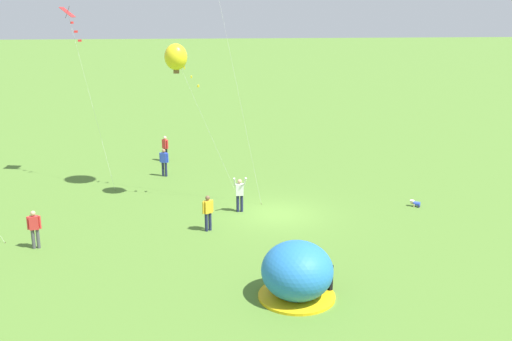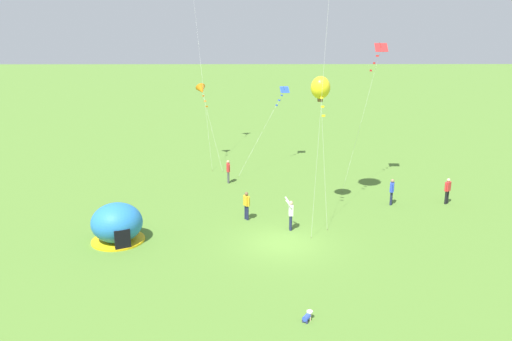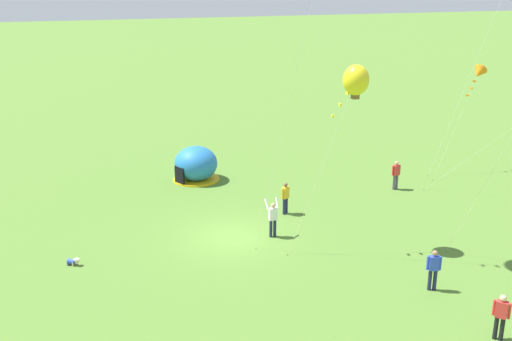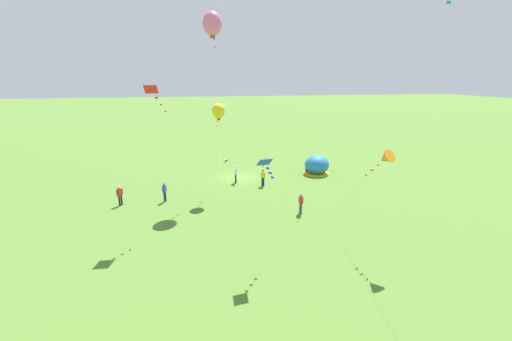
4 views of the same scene
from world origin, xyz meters
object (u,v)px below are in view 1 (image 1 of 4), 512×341
object	(u,v)px
person_strolling	(34,227)
person_near_tent	(208,211)
popup_tent	(297,272)
person_with_toddler	(164,161)
kite_yellow	(176,57)
person_arms_raised	(240,193)
toddler_crawling	(415,203)
person_far_back	(165,147)
kite_red	(70,19)

from	to	relation	value
person_strolling	person_near_tent	bearing A→B (deg)	-79.17
popup_tent	person_with_toddler	xyz separation A→B (m)	(16.18, 5.72, -0.03)
person_near_tent	kite_yellow	bearing A→B (deg)	18.02
popup_tent	person_arms_raised	bearing A→B (deg)	9.16
toddler_crawling	person_far_back	bearing A→B (deg)	52.22
toddler_crawling	kite_red	distance (m)	21.58
person_arms_raised	kite_red	xyz separation A→B (m)	(6.68, 9.12, 8.42)
kite_yellow	kite_red	distance (m)	7.95
person_strolling	person_far_back	world-z (taller)	same
person_far_back	person_with_toddler	bearing A→B (deg)	-177.71
popup_tent	person_strolling	world-z (taller)	popup_tent
toddler_crawling	kite_yellow	distance (m)	14.47
person_strolling	kite_red	world-z (taller)	kite_red
person_arms_raised	kite_red	bearing A→B (deg)	53.77
person_far_back	kite_red	size ratio (longest dim) A/B	0.17
person_arms_raised	person_near_tent	bearing A→B (deg)	146.83
popup_tent	kite_red	bearing A→B (deg)	33.55
toddler_crawling	person_near_tent	xyz separation A→B (m)	(-2.49, 10.83, 0.79)
person_with_toddler	person_far_back	distance (m)	3.66
person_with_toddler	kite_red	xyz separation A→B (m)	(-0.16, 4.91, 8.45)
person_strolling	person_far_back	xyz separation A→B (m)	(14.42, -4.75, 0.00)
toddler_crawling	person_strolling	bearing A→B (deg)	102.07
kite_yellow	kite_red	bearing A→B (deg)	51.52
person_strolling	person_with_toddler	bearing A→B (deg)	-24.47
toddler_crawling	person_with_toddler	xyz separation A→B (m)	(6.85, 13.41, 0.79)
person_arms_raised	person_far_back	bearing A→B (deg)	22.54
toddler_crawling	person_near_tent	distance (m)	11.14
popup_tent	person_far_back	xyz separation A→B (m)	(19.84, 5.86, -0.03)
toddler_crawling	person_strolling	distance (m)	18.74
person_with_toddler	kite_red	size ratio (longest dim) A/B	0.17
person_with_toddler	kite_yellow	xyz separation A→B (m)	(-4.99, -1.17, 6.70)
person_strolling	person_arms_raised	world-z (taller)	person_arms_raised
person_near_tent	person_arms_raised	distance (m)	2.98
toddler_crawling	person_with_toddler	size ratio (longest dim) A/B	0.31
person_with_toddler	kite_red	distance (m)	9.77
toddler_crawling	person_arms_raised	world-z (taller)	person_arms_raised
kite_yellow	kite_red	world-z (taller)	kite_red
person_with_toddler	person_near_tent	size ratio (longest dim) A/B	1.00
person_with_toddler	person_arms_raised	size ratio (longest dim) A/B	0.91
kite_red	kite_yellow	bearing A→B (deg)	-128.48
kite_yellow	toddler_crawling	bearing A→B (deg)	-98.65
kite_red	toddler_crawling	bearing A→B (deg)	-110.06
toddler_crawling	person_arms_raised	bearing A→B (deg)	89.94
person_strolling	person_far_back	distance (m)	15.19
kite_yellow	person_far_back	bearing A→B (deg)	8.62
toddler_crawling	popup_tent	bearing A→B (deg)	140.51
person_with_toddler	person_near_tent	distance (m)	9.69
kite_red	person_far_back	bearing A→B (deg)	-51.26
toddler_crawling	person_strolling	xyz separation A→B (m)	(-3.92, 18.31, 0.79)
popup_tent	person_strolling	bearing A→B (deg)	62.97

